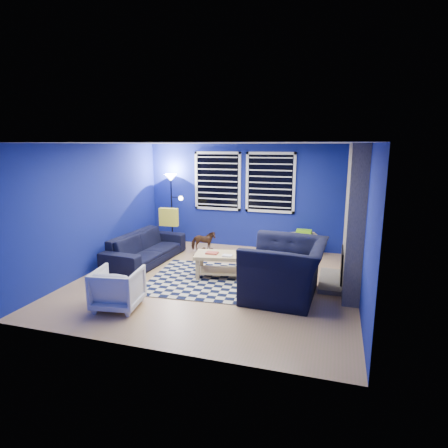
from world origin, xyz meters
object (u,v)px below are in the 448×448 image
object	(u,v)px
floor_lamp	(172,187)
coffee_table	(221,260)
rocking_horse	(203,241)
cabinet	(303,244)
armchair_bent	(118,288)
sofa	(146,248)
tv	(356,197)
armchair_big	(285,269)

from	to	relation	value
floor_lamp	coffee_table	bearing A→B (deg)	-46.75
rocking_horse	cabinet	xyz separation A→B (m)	(2.20, 0.66, -0.05)
armchair_bent	rocking_horse	distance (m)	3.12
cabinet	rocking_horse	bearing A→B (deg)	178.61
sofa	cabinet	size ratio (longest dim) A/B	3.22
rocking_horse	floor_lamp	xyz separation A→B (m)	(-1.08, 0.69, 1.13)
sofa	tv	bearing A→B (deg)	-68.96
tv	floor_lamp	world-z (taller)	floor_lamp
coffee_table	armchair_bent	bearing A→B (deg)	-122.43
armchair_big	coffee_table	size ratio (longest dim) A/B	1.36
rocking_horse	sofa	bearing A→B (deg)	113.64
armchair_big	coffee_table	distance (m)	1.40
armchair_bent	armchair_big	bearing A→B (deg)	-161.96
coffee_table	floor_lamp	distance (m)	3.02
armchair_big	armchair_bent	world-z (taller)	armchair_big
sofa	rocking_horse	world-z (taller)	sofa
sofa	floor_lamp	world-z (taller)	floor_lamp
tv	coffee_table	xyz separation A→B (m)	(-2.40, -1.80, -1.06)
tv	sofa	world-z (taller)	tv
rocking_horse	floor_lamp	bearing A→B (deg)	37.73
sofa	cabinet	bearing A→B (deg)	-60.36
cabinet	armchair_bent	bearing A→B (deg)	-141.31
sofa	floor_lamp	xyz separation A→B (m)	(-0.10, 1.60, 1.13)
tv	rocking_horse	bearing A→B (deg)	-172.23
armchair_bent	sofa	bearing A→B (deg)	-80.62
tv	rocking_horse	xyz separation A→B (m)	(-3.25, -0.44, -1.10)
sofa	rocking_horse	bearing A→B (deg)	-43.57
armchair_bent	cabinet	bearing A→B (deg)	-131.73
coffee_table	cabinet	xyz separation A→B (m)	(1.35, 2.02, -0.08)
rocking_horse	floor_lamp	world-z (taller)	floor_lamp
rocking_horse	coffee_table	size ratio (longest dim) A/B	0.52
armchair_bent	rocking_horse	world-z (taller)	armchair_bent
sofa	rocking_horse	xyz separation A→B (m)	(0.97, 0.91, -0.01)
armchair_bent	rocking_horse	xyz separation A→B (m)	(0.26, 3.10, -0.01)
sofa	armchair_bent	distance (m)	2.30
tv	coffee_table	size ratio (longest dim) A/B	0.94
cabinet	floor_lamp	distance (m)	3.48
sofa	coffee_table	size ratio (longest dim) A/B	2.03
rocking_horse	cabinet	bearing A→B (deg)	-92.83
tv	armchair_bent	size ratio (longest dim) A/B	1.44
armchair_bent	floor_lamp	bearing A→B (deg)	-86.48
armchair_big	rocking_horse	bearing A→B (deg)	-129.18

